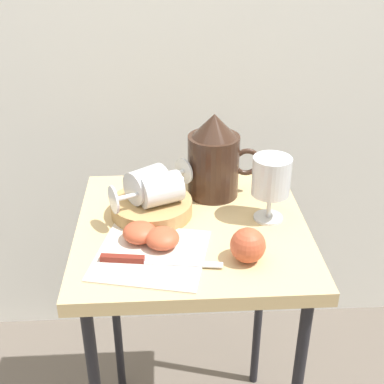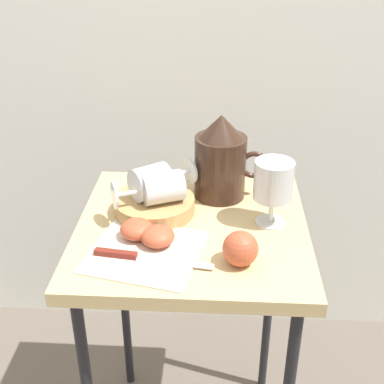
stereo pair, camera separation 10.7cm
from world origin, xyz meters
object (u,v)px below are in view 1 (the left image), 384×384
object	(u,v)px
wine_glass_upright	(271,179)
knife	(143,260)
apple_whole	(248,245)
apple_half_right	(162,238)
basket_tray	(152,207)
apple_half_left	(140,232)
table	(192,255)
wine_glass_tipped_far	(149,184)
pitcher	(214,163)
wine_glass_tipped_near	(158,190)

from	to	relation	value
wine_glass_upright	knife	bearing A→B (deg)	-150.74
apple_whole	apple_half_right	bearing A→B (deg)	162.75
basket_tray	apple_half_left	size ratio (longest dim) A/B	2.61
table	wine_glass_tipped_far	bearing A→B (deg)	147.31
wine_glass_tipped_far	apple_whole	size ratio (longest dim) A/B	2.27
table	apple_whole	xyz separation A→B (m)	(0.10, -0.13, 0.11)
wine_glass_upright	basket_tray	bearing A→B (deg)	172.67
apple_half_right	knife	size ratio (longest dim) A/B	0.29
pitcher	knife	world-z (taller)	pitcher
wine_glass_tipped_near	apple_whole	bearing A→B (deg)	-44.79
wine_glass_tipped_near	basket_tray	bearing A→B (deg)	136.91
wine_glass_upright	apple_half_left	size ratio (longest dim) A/B	2.13
wine_glass_upright	apple_half_left	world-z (taller)	wine_glass_upright
basket_tray	apple_half_left	bearing A→B (deg)	-102.04
wine_glass_tipped_far	basket_tray	bearing A→B (deg)	-69.02
wine_glass_tipped_far	knife	size ratio (longest dim) A/B	0.66
basket_tray	apple_whole	world-z (taller)	apple_whole
wine_glass_tipped_far	apple_half_right	world-z (taller)	wine_glass_tipped_far
apple_half_left	knife	world-z (taller)	apple_half_left
wine_glass_upright	wine_glass_tipped_far	distance (m)	0.26
pitcher	wine_glass_tipped_near	distance (m)	0.17
knife	table	bearing A→B (deg)	53.02
apple_half_left	wine_glass_tipped_near	bearing A→B (deg)	67.36
apple_half_left	table	bearing A→B (deg)	28.61
table	apple_half_right	distance (m)	0.15
table	basket_tray	distance (m)	0.14
knife	wine_glass_tipped_far	bearing A→B (deg)	86.47
apple_half_right	table	bearing A→B (deg)	52.64
table	knife	world-z (taller)	knife
pitcher	apple_half_right	bearing A→B (deg)	-119.13
apple_half_left	wine_glass_upright	bearing A→B (deg)	15.28
apple_half_left	wine_glass_tipped_far	bearing A→B (deg)	80.45
wine_glass_tipped_near	apple_half_right	bearing A→B (deg)	-86.77
table	wine_glass_tipped_far	size ratio (longest dim) A/B	4.62
wine_glass_upright	table	bearing A→B (deg)	-174.54
table	pitcher	distance (m)	0.22
wine_glass_tipped_near	apple_half_left	distance (m)	0.11
pitcher	wine_glass_tipped_far	distance (m)	0.17
wine_glass_upright	apple_whole	bearing A→B (deg)	-114.76
wine_glass_upright	apple_half_right	xyz separation A→B (m)	(-0.23, -0.10, -0.07)
knife	apple_half_right	bearing A→B (deg)	53.64
pitcher	wine_glass_tipped_near	size ratio (longest dim) A/B	1.22
wine_glass_upright	apple_whole	size ratio (longest dim) A/B	2.13
pitcher	apple_half_right	distance (m)	0.26
apple_half_right	apple_whole	world-z (taller)	apple_whole
wine_glass_tipped_near	wine_glass_tipped_far	bearing A→B (deg)	129.12
wine_glass_tipped_near	wine_glass_tipped_far	world-z (taller)	wine_glass_tipped_far
wine_glass_upright	knife	distance (m)	0.32
basket_tray	wine_glass_upright	size ratio (longest dim) A/B	1.23
basket_tray	knife	xyz separation A→B (m)	(-0.02, -0.18, -0.01)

